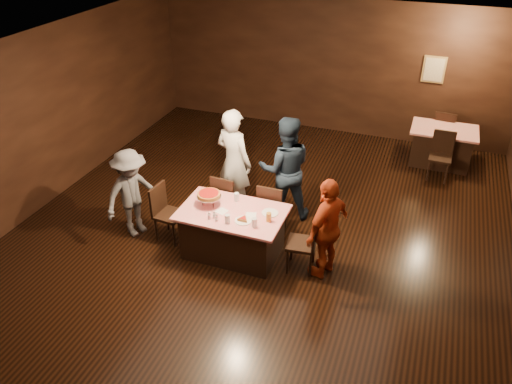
{
  "coord_description": "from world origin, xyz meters",
  "views": [
    {
      "loc": [
        2.25,
        -5.89,
        4.94
      ],
      "look_at": [
        0.02,
        0.15,
        1.0
      ],
      "focal_mm": 35.0,
      "sensor_mm": 36.0,
      "label": 1
    }
  ],
  "objects_px": {
    "back_table": "(441,146)",
    "diner_grey_knit": "(132,193)",
    "chair_far_left": "(228,198)",
    "chair_end_left": "(169,214)",
    "glass_front_right": "(254,223)",
    "diner_navy_hoodie": "(285,169)",
    "chair_back_near": "(440,157)",
    "diner_red_shirt": "(327,228)",
    "main_table": "(233,232)",
    "glass_back": "(237,197)",
    "chair_end_right": "(302,242)",
    "diner_white_jacket": "(234,162)",
    "glass_front_left": "(227,219)",
    "plate_empty": "(270,213)",
    "chair_back_far": "(443,131)",
    "glass_amber": "(269,217)",
    "chair_far_right": "(273,207)",
    "pizza_stand": "(209,195)"
  },
  "relations": [
    {
      "from": "main_table",
      "to": "glass_back",
      "type": "height_order",
      "value": "glass_back"
    },
    {
      "from": "chair_far_left",
      "to": "chair_end_right",
      "type": "bearing_deg",
      "value": 158.13
    },
    {
      "from": "back_table",
      "to": "chair_end_left",
      "type": "height_order",
      "value": "chair_end_left"
    },
    {
      "from": "diner_red_shirt",
      "to": "glass_back",
      "type": "height_order",
      "value": "diner_red_shirt"
    },
    {
      "from": "chair_far_left",
      "to": "chair_end_left",
      "type": "distance_m",
      "value": 1.03
    },
    {
      "from": "diner_grey_knit",
      "to": "plate_empty",
      "type": "distance_m",
      "value": 2.28
    },
    {
      "from": "diner_navy_hoodie",
      "to": "glass_front_left",
      "type": "relative_size",
      "value": 13.21
    },
    {
      "from": "back_table",
      "to": "diner_navy_hoodie",
      "type": "bearing_deg",
      "value": -129.4
    },
    {
      "from": "diner_grey_knit",
      "to": "glass_amber",
      "type": "relative_size",
      "value": 10.83
    },
    {
      "from": "diner_grey_knit",
      "to": "glass_front_right",
      "type": "height_order",
      "value": "diner_grey_knit"
    },
    {
      "from": "chair_back_near",
      "to": "glass_back",
      "type": "height_order",
      "value": "chair_back_near"
    },
    {
      "from": "glass_front_left",
      "to": "chair_back_near",
      "type": "bearing_deg",
      "value": 53.85
    },
    {
      "from": "diner_grey_knit",
      "to": "glass_back",
      "type": "bearing_deg",
      "value": -54.03
    },
    {
      "from": "back_table",
      "to": "diner_red_shirt",
      "type": "distance_m",
      "value": 4.5
    },
    {
      "from": "chair_end_right",
      "to": "glass_amber",
      "type": "relative_size",
      "value": 6.79
    },
    {
      "from": "glass_front_left",
      "to": "plate_empty",
      "type": "bearing_deg",
      "value": 41.99
    },
    {
      "from": "glass_amber",
      "to": "diner_grey_knit",
      "type": "bearing_deg",
      "value": -179.92
    },
    {
      "from": "chair_back_far",
      "to": "back_table",
      "type": "bearing_deg",
      "value": 95.32
    },
    {
      "from": "chair_far_right",
      "to": "diner_red_shirt",
      "type": "relative_size",
      "value": 0.59
    },
    {
      "from": "chair_end_left",
      "to": "diner_navy_hoodie",
      "type": "xyz_separation_m",
      "value": [
        1.53,
        1.29,
        0.45
      ]
    },
    {
      "from": "glass_front_left",
      "to": "glass_back",
      "type": "height_order",
      "value": "same"
    },
    {
      "from": "chair_far_left",
      "to": "diner_grey_knit",
      "type": "distance_m",
      "value": 1.57
    },
    {
      "from": "chair_end_left",
      "to": "chair_back_far",
      "type": "distance_m",
      "value": 6.3
    },
    {
      "from": "chair_back_near",
      "to": "pizza_stand",
      "type": "distance_m",
      "value": 4.84
    },
    {
      "from": "chair_back_near",
      "to": "diner_grey_knit",
      "type": "xyz_separation_m",
      "value": [
        -4.6,
        -3.63,
        0.28
      ]
    },
    {
      "from": "chair_far_left",
      "to": "chair_back_near",
      "type": "xyz_separation_m",
      "value": [
        3.28,
        2.83,
        0.0
      ]
    },
    {
      "from": "chair_end_left",
      "to": "glass_front_right",
      "type": "height_order",
      "value": "chair_end_left"
    },
    {
      "from": "back_table",
      "to": "diner_grey_knit",
      "type": "bearing_deg",
      "value": -136.73
    },
    {
      "from": "glass_front_left",
      "to": "glass_front_right",
      "type": "height_order",
      "value": "same"
    },
    {
      "from": "chair_far_left",
      "to": "diner_red_shirt",
      "type": "xyz_separation_m",
      "value": [
        1.86,
        -0.72,
        0.32
      ]
    },
    {
      "from": "chair_far_right",
      "to": "diner_white_jacket",
      "type": "xyz_separation_m",
      "value": [
        -0.84,
        0.4,
        0.48
      ]
    },
    {
      "from": "glass_amber",
      "to": "chair_back_far",
      "type": "bearing_deg",
      "value": 65.14
    },
    {
      "from": "chair_far_left",
      "to": "chair_end_left",
      "type": "bearing_deg",
      "value": 51.67
    },
    {
      "from": "chair_end_right",
      "to": "chair_far_right",
      "type": "bearing_deg",
      "value": -143.2
    },
    {
      "from": "main_table",
      "to": "glass_back",
      "type": "distance_m",
      "value": 0.55
    },
    {
      "from": "diner_white_jacket",
      "to": "back_table",
      "type": "bearing_deg",
      "value": -119.19
    },
    {
      "from": "pizza_stand",
      "to": "chair_end_left",
      "type": "bearing_deg",
      "value": -175.91
    },
    {
      "from": "chair_far_left",
      "to": "back_table",
      "type": "bearing_deg",
      "value": -128.25
    },
    {
      "from": "back_table",
      "to": "diner_grey_knit",
      "type": "height_order",
      "value": "diner_grey_knit"
    },
    {
      "from": "diner_navy_hoodie",
      "to": "glass_front_left",
      "type": "xyz_separation_m",
      "value": [
        -0.38,
        -1.59,
        -0.08
      ]
    },
    {
      "from": "diner_white_jacket",
      "to": "chair_end_right",
      "type": "bearing_deg",
      "value": 160.84
    },
    {
      "from": "glass_front_right",
      "to": "back_table",
      "type": "bearing_deg",
      "value": 61.75
    },
    {
      "from": "chair_far_left",
      "to": "chair_back_far",
      "type": "bearing_deg",
      "value": -123.8
    },
    {
      "from": "diner_grey_knit",
      "to": "chair_end_left",
      "type": "bearing_deg",
      "value": -61.07
    },
    {
      "from": "chair_back_far",
      "to": "diner_grey_knit",
      "type": "distance_m",
      "value": 6.75
    },
    {
      "from": "chair_back_near",
      "to": "glass_front_right",
      "type": "relative_size",
      "value": 6.79
    },
    {
      "from": "back_table",
      "to": "diner_navy_hoodie",
      "type": "relative_size",
      "value": 0.7
    },
    {
      "from": "main_table",
      "to": "glass_front_right",
      "type": "relative_size",
      "value": 11.43
    },
    {
      "from": "back_table",
      "to": "chair_end_right",
      "type": "relative_size",
      "value": 1.37
    },
    {
      "from": "glass_front_right",
      "to": "glass_front_left",
      "type": "bearing_deg",
      "value": -172.87
    }
  ]
}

